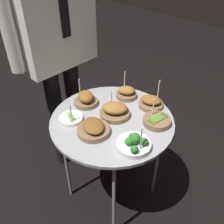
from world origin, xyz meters
TOP-DOWN VIEW (x-y plane):
  - ground_plane at (0.00, 0.00)m, footprint 8.00×8.00m
  - serving_cart at (0.00, 0.00)m, footprint 0.70×0.70m
  - bowl_roast_mid_right at (0.00, 0.21)m, footprint 0.14×0.14m
  - bowl_roast_front_left at (0.04, 0.01)m, footprint 0.17×0.18m
  - bowl_roast_front_right at (0.25, -0.09)m, footprint 0.15×0.15m
  - bowl_roast_near_rim at (-0.15, -0.01)m, footprint 0.17×0.17m
  - bowl_asparagus_center at (-0.16, 0.16)m, footprint 0.13×0.13m
  - bowl_broccoli_back_left at (-0.09, -0.23)m, footprint 0.17×0.17m
  - bowl_asparagus_front_center at (0.14, -0.20)m, footprint 0.15×0.15m
  - bowl_roast_back_right at (0.23, 0.09)m, footprint 0.13×0.13m
  - waiter_figure at (0.05, 0.51)m, footprint 0.63×0.24m

SIDE VIEW (x-z plane):
  - ground_plane at x=0.00m, z-range 0.00..0.00m
  - serving_cart at x=0.00m, z-range 0.30..0.99m
  - bowl_asparagus_center at x=-0.16m, z-range 0.64..0.76m
  - bowl_asparagus_front_center at x=0.14m, z-range 0.64..0.77m
  - bowl_broccoli_back_left at x=-0.09m, z-range 0.64..0.79m
  - bowl_roast_front_right at x=0.25m, z-range 0.63..0.80m
  - bowl_roast_near_rim at x=-0.15m, z-range 0.68..0.75m
  - bowl_roast_back_right at x=0.23m, z-range 0.64..0.80m
  - bowl_roast_front_left at x=0.04m, z-range 0.65..0.79m
  - bowl_roast_mid_right at x=0.00m, z-range 0.64..0.81m
  - waiter_figure at x=0.05m, z-range 0.23..1.93m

